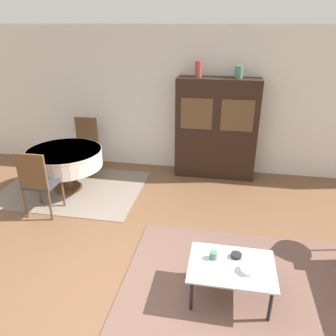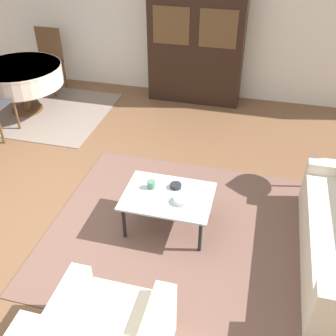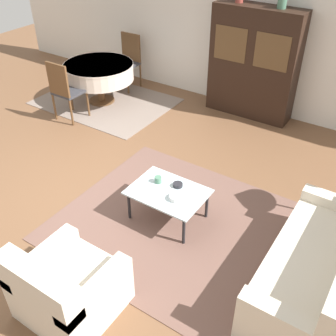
{
  "view_description": "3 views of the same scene",
  "coord_description": "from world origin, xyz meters",
  "px_view_note": "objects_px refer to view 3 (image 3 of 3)",
  "views": [
    {
      "loc": [
        0.91,
        -2.5,
        2.72
      ],
      "look_at": [
        0.2,
        1.4,
        0.95
      ],
      "focal_mm": 35.0,
      "sensor_mm": 36.0,
      "label": 1
    },
    {
      "loc": [
        1.83,
        -2.67,
        2.9
      ],
      "look_at": [
        1.08,
        0.26,
        0.75
      ],
      "focal_mm": 42.0,
      "sensor_mm": 36.0,
      "label": 2
    },
    {
      "loc": [
        3.06,
        -2.74,
        3.31
      ],
      "look_at": [
        1.08,
        0.26,
        0.75
      ],
      "focal_mm": 42.0,
      "sensor_mm": 36.0,
      "label": 3
    }
  ],
  "objects_px": {
    "dining_table": "(99,72)",
    "vase_short": "(282,1)",
    "armchair": "(67,289)",
    "bowl_small": "(178,185)",
    "couch": "(319,269)",
    "coffee_table": "(168,194)",
    "cup": "(158,180)",
    "dining_chair_near": "(64,88)",
    "bowl": "(177,197)",
    "dining_chair_far": "(128,58)",
    "display_cabinet": "(253,63)"
  },
  "relations": [
    {
      "from": "display_cabinet",
      "to": "bowl_small",
      "type": "height_order",
      "value": "display_cabinet"
    },
    {
      "from": "armchair",
      "to": "bowl",
      "type": "relative_size",
      "value": 5.0
    },
    {
      "from": "vase_short",
      "to": "cup",
      "type": "bearing_deg",
      "value": -93.46
    },
    {
      "from": "dining_chair_near",
      "to": "vase_short",
      "type": "bearing_deg",
      "value": 34.73
    },
    {
      "from": "bowl_small",
      "to": "dining_table",
      "type": "bearing_deg",
      "value": 147.03
    },
    {
      "from": "vase_short",
      "to": "couch",
      "type": "bearing_deg",
      "value": -60.3
    },
    {
      "from": "armchair",
      "to": "dining_table",
      "type": "xyz_separation_m",
      "value": [
        -2.78,
        3.61,
        0.28
      ]
    },
    {
      "from": "display_cabinet",
      "to": "coffee_table",
      "type": "bearing_deg",
      "value": -83.81
    },
    {
      "from": "display_cabinet",
      "to": "bowl",
      "type": "distance_m",
      "value": 3.25
    },
    {
      "from": "dining_chair_far",
      "to": "vase_short",
      "type": "distance_m",
      "value": 3.14
    },
    {
      "from": "cup",
      "to": "display_cabinet",
      "type": "bearing_deg",
      "value": 92.66
    },
    {
      "from": "coffee_table",
      "to": "couch",
      "type": "bearing_deg",
      "value": -2.67
    },
    {
      "from": "bowl_small",
      "to": "vase_short",
      "type": "distance_m",
      "value": 3.33
    },
    {
      "from": "couch",
      "to": "coffee_table",
      "type": "height_order",
      "value": "couch"
    },
    {
      "from": "display_cabinet",
      "to": "dining_chair_far",
      "type": "distance_m",
      "value": 2.53
    },
    {
      "from": "coffee_table",
      "to": "cup",
      "type": "distance_m",
      "value": 0.23
    },
    {
      "from": "armchair",
      "to": "dining_table",
      "type": "height_order",
      "value": "armchair"
    },
    {
      "from": "armchair",
      "to": "cup",
      "type": "height_order",
      "value": "armchair"
    },
    {
      "from": "dining_table",
      "to": "cup",
      "type": "distance_m",
      "value": 3.27
    },
    {
      "from": "couch",
      "to": "display_cabinet",
      "type": "distance_m",
      "value": 3.9
    },
    {
      "from": "coffee_table",
      "to": "cup",
      "type": "xyz_separation_m",
      "value": [
        -0.2,
        0.08,
        0.08
      ]
    },
    {
      "from": "coffee_table",
      "to": "dining_table",
      "type": "bearing_deg",
      "value": 144.65
    },
    {
      "from": "cup",
      "to": "dining_chair_near",
      "type": "bearing_deg",
      "value": 157.85
    },
    {
      "from": "armchair",
      "to": "coffee_table",
      "type": "height_order",
      "value": "armchair"
    },
    {
      "from": "bowl",
      "to": "vase_short",
      "type": "distance_m",
      "value": 3.52
    },
    {
      "from": "armchair",
      "to": "bowl_small",
      "type": "height_order",
      "value": "armchair"
    },
    {
      "from": "coffee_table",
      "to": "dining_chair_far",
      "type": "height_order",
      "value": "dining_chair_far"
    },
    {
      "from": "display_cabinet",
      "to": "bowl",
      "type": "bearing_deg",
      "value": -81.1
    },
    {
      "from": "cup",
      "to": "bowl",
      "type": "distance_m",
      "value": 0.38
    },
    {
      "from": "cup",
      "to": "bowl_small",
      "type": "height_order",
      "value": "cup"
    },
    {
      "from": "dining_table",
      "to": "cup",
      "type": "xyz_separation_m",
      "value": [
        2.64,
        -1.93,
        -0.14
      ]
    },
    {
      "from": "dining_table",
      "to": "dining_chair_far",
      "type": "xyz_separation_m",
      "value": [
        0.0,
        0.86,
        -0.0
      ]
    },
    {
      "from": "dining_table",
      "to": "cup",
      "type": "relative_size",
      "value": 14.99
    },
    {
      "from": "display_cabinet",
      "to": "bowl_small",
      "type": "xyz_separation_m",
      "value": [
        0.38,
        -2.97,
        -0.49
      ]
    },
    {
      "from": "dining_chair_near",
      "to": "bowl_small",
      "type": "xyz_separation_m",
      "value": [
        2.88,
        -1.01,
        -0.15
      ]
    },
    {
      "from": "armchair",
      "to": "bowl_small",
      "type": "xyz_separation_m",
      "value": [
        0.1,
        1.74,
        0.13
      ]
    },
    {
      "from": "couch",
      "to": "cup",
      "type": "relative_size",
      "value": 21.85
    },
    {
      "from": "bowl",
      "to": "bowl_small",
      "type": "relative_size",
      "value": 1.43
    },
    {
      "from": "armchair",
      "to": "dining_chair_near",
      "type": "relative_size",
      "value": 0.81
    },
    {
      "from": "cup",
      "to": "bowl_small",
      "type": "xyz_separation_m",
      "value": [
        0.24,
        0.06,
        -0.02
      ]
    },
    {
      "from": "cup",
      "to": "armchair",
      "type": "bearing_deg",
      "value": -85.33
    },
    {
      "from": "bowl",
      "to": "display_cabinet",
      "type": "bearing_deg",
      "value": 98.9
    },
    {
      "from": "couch",
      "to": "bowl",
      "type": "relative_size",
      "value": 11.02
    },
    {
      "from": "armchair",
      "to": "bowl_small",
      "type": "relative_size",
      "value": 7.14
    },
    {
      "from": "bowl",
      "to": "dining_table",
      "type": "bearing_deg",
      "value": 145.28
    },
    {
      "from": "couch",
      "to": "bowl_small",
      "type": "height_order",
      "value": "couch"
    },
    {
      "from": "bowl",
      "to": "couch",
      "type": "bearing_deg",
      "value": -0.67
    },
    {
      "from": "dining_table",
      "to": "vase_short",
      "type": "xyz_separation_m",
      "value": [
        2.82,
        1.1,
        1.35
      ]
    },
    {
      "from": "vase_short",
      "to": "bowl_small",
      "type": "bearing_deg",
      "value": -88.9
    },
    {
      "from": "bowl",
      "to": "bowl_small",
      "type": "height_order",
      "value": "bowl"
    }
  ]
}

